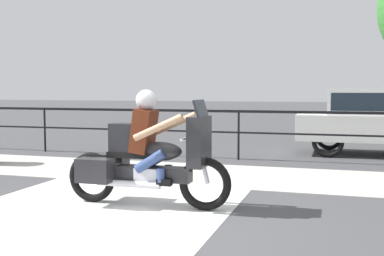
% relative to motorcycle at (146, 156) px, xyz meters
% --- Properties ---
extents(ground_plane, '(120.00, 120.00, 0.00)m').
position_rel_motorcycle_xyz_m(ground_plane, '(0.34, -0.76, -0.70)').
color(ground_plane, '#424244').
extents(sidewalk_band, '(44.00, 2.40, 0.01)m').
position_rel_motorcycle_xyz_m(sidewalk_band, '(0.34, 2.64, -0.69)').
color(sidewalk_band, '#B7B2A8').
rests_on(sidewalk_band, ground).
extents(crosswalk_band, '(3.52, 6.00, 0.01)m').
position_rel_motorcycle_xyz_m(crosswalk_band, '(-0.56, -0.96, -0.69)').
color(crosswalk_band, silver).
rests_on(crosswalk_band, ground).
extents(fence_railing, '(36.00, 0.05, 1.14)m').
position_rel_motorcycle_xyz_m(fence_railing, '(0.34, 4.70, 0.20)').
color(fence_railing, black).
rests_on(fence_railing, ground).
extents(motorcycle, '(2.39, 0.76, 1.60)m').
position_rel_motorcycle_xyz_m(motorcycle, '(0.00, 0.00, 0.00)').
color(motorcycle, black).
rests_on(motorcycle, ground).
extents(parked_car, '(4.03, 1.72, 1.64)m').
position_rel_motorcycle_xyz_m(parked_car, '(3.44, 6.46, 0.25)').
color(parked_car, silver).
rests_on(parked_car, ground).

